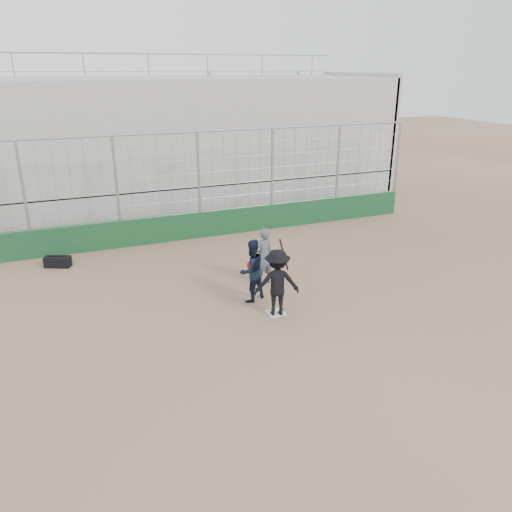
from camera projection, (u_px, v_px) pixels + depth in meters
name	position (u px, v px, depth m)	size (l,w,h in m)	color
ground	(276.00, 313.00, 13.37)	(90.00, 90.00, 0.00)	brown
home_plate	(276.00, 313.00, 13.37)	(0.44, 0.44, 0.02)	white
backstop	(200.00, 213.00, 19.08)	(18.10, 0.25, 4.04)	#123B1E
bleachers	(168.00, 144.00, 22.67)	(20.25, 6.70, 6.98)	#9C9C9C
batter_at_plate	(277.00, 283.00, 13.00)	(1.32, 0.98, 1.97)	black
catcher_crouched	(252.00, 281.00, 13.90)	(1.07, 0.97, 1.21)	black
umpire	(264.00, 259.00, 14.94)	(0.64, 0.42, 1.58)	#4A525D
equipment_bag	(58.00, 262.00, 16.43)	(0.90, 0.66, 0.39)	black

